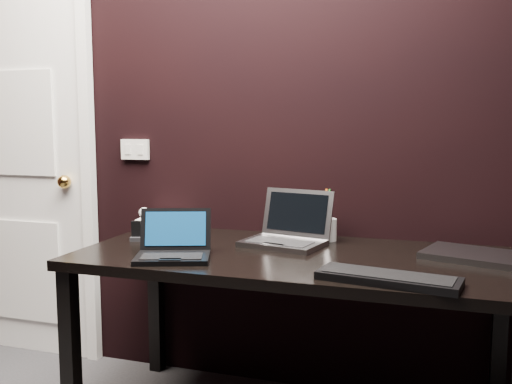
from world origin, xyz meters
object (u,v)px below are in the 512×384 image
(door, at_px, (15,162))
(pen_cup, at_px, (328,229))
(netbook, at_px, (173,249))
(closed_laptop, at_px, (474,255))
(silver_laptop, at_px, (287,234))
(mobile_phone, at_px, (136,233))
(ext_keyboard, at_px, (388,278))
(desk, at_px, (293,273))
(desk_phone, at_px, (161,221))

(door, distance_m, pen_cup, 1.75)
(netbook, relative_size, closed_laptop, 0.82)
(silver_laptop, xyz_separation_m, mobile_phone, (-0.64, -0.13, -0.01))
(netbook, distance_m, ext_keyboard, 0.81)
(ext_keyboard, height_order, pen_cup, pen_cup)
(pen_cup, bearing_deg, desk, -105.49)
(silver_laptop, bearing_deg, ext_keyboard, -44.77)
(door, xyz_separation_m, pen_cup, (1.73, -0.09, -0.25))
(desk, relative_size, mobile_phone, 19.61)
(door, bearing_deg, closed_laptop, -5.96)
(desk, relative_size, closed_laptop, 4.09)
(ext_keyboard, xyz_separation_m, closed_laptop, (0.28, 0.43, -0.00))
(desk_phone, distance_m, mobile_phone, 0.26)
(ext_keyboard, bearing_deg, silver_laptop, 135.23)
(desk_phone, xyz_separation_m, mobile_phone, (0.02, -0.26, -0.01))
(door, height_order, desk, door)
(door, xyz_separation_m, silver_laptop, (1.58, -0.22, -0.26))
(netbook, xyz_separation_m, pen_cup, (0.50, 0.50, 0.02))
(silver_laptop, height_order, mobile_phone, silver_laptop)
(desk_phone, bearing_deg, desk, -21.57)
(desk, distance_m, closed_laptop, 0.69)
(door, xyz_separation_m, desk, (1.65, -0.38, -0.38))
(closed_laptop, relative_size, desk_phone, 1.77)
(desk, distance_m, desk_phone, 0.79)
(closed_laptop, bearing_deg, mobile_phone, -175.58)
(ext_keyboard, relative_size, mobile_phone, 5.45)
(door, bearing_deg, desk_phone, -5.38)
(door, xyz_separation_m, closed_laptop, (2.32, -0.24, -0.29))
(ext_keyboard, relative_size, closed_laptop, 1.14)
(door, xyz_separation_m, ext_keyboard, (2.04, -0.68, -0.29))
(door, distance_m, netbook, 1.39)
(silver_laptop, xyz_separation_m, closed_laptop, (0.74, -0.03, -0.03))
(netbook, bearing_deg, silver_laptop, 47.23)
(desk, height_order, desk_phone, desk_phone)
(door, relative_size, pen_cup, 9.39)
(silver_laptop, bearing_deg, closed_laptop, -2.00)
(door, xyz_separation_m, mobile_phone, (0.93, -0.35, -0.27))
(netbook, distance_m, pen_cup, 0.71)
(closed_laptop, bearing_deg, ext_keyboard, -122.95)
(pen_cup, bearing_deg, netbook, -134.53)
(netbook, relative_size, mobile_phone, 3.94)
(silver_laptop, bearing_deg, door, 172.19)
(closed_laptop, bearing_deg, desk, -168.83)
(silver_laptop, bearing_deg, desk, -66.17)
(netbook, relative_size, ext_keyboard, 0.72)
(ext_keyboard, height_order, closed_laptop, ext_keyboard)
(desk_phone, distance_m, pen_cup, 0.81)
(silver_laptop, relative_size, ext_keyboard, 0.79)
(desk, distance_m, ext_keyboard, 0.50)
(door, xyz_separation_m, netbook, (1.23, -0.59, -0.27))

